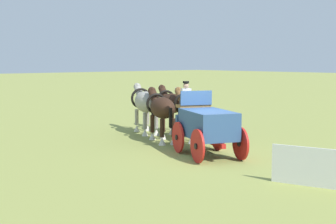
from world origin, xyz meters
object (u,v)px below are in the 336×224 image
at_px(draft_horse_lead_off, 171,104).
at_px(draft_horse_rear_near, 162,109).
at_px(draft_horse_rear_off, 190,109).
at_px(draft_horse_lead_near, 145,103).
at_px(show_wagon, 206,125).

bearing_deg(draft_horse_lead_off, draft_horse_rear_near, 129.77).
bearing_deg(draft_horse_rear_off, draft_horse_lead_off, -23.61).
height_order(draft_horse_rear_off, draft_horse_lead_near, draft_horse_lead_near).
bearing_deg(show_wagon, draft_horse_lead_near, -17.51).
distance_m(show_wagon, draft_horse_rear_off, 3.51).
xyz_separation_m(draft_horse_rear_near, draft_horse_rear_off, (-0.52, -1.19, -0.03)).
distance_m(draft_horse_lead_near, draft_horse_lead_off, 1.30).
xyz_separation_m(show_wagon, draft_horse_lead_near, (5.78, -1.82, 0.32)).
bearing_deg(show_wagon, draft_horse_lead_off, -29.81).
bearing_deg(draft_horse_rear_near, show_wagon, 166.99).
relative_size(show_wagon, draft_horse_rear_off, 1.78).
distance_m(draft_horse_rear_off, draft_horse_lead_off, 2.59).
xyz_separation_m(show_wagon, draft_horse_rear_off, (2.89, -1.98, 0.25)).
relative_size(draft_horse_rear_near, draft_horse_rear_off, 0.99).
height_order(show_wagon, draft_horse_lead_off, show_wagon).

